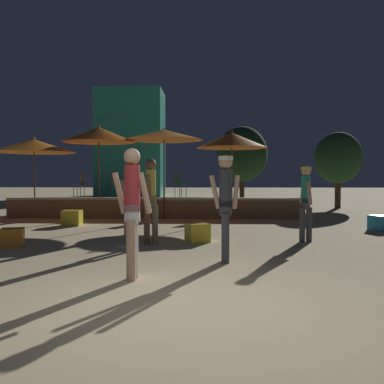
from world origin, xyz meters
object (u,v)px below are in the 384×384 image
(patio_umbrella_0, at_px, (99,135))
(patio_umbrella_3, at_px, (34,146))
(bistro_chair_1, at_px, (115,182))
(bistro_chair_3, at_px, (81,182))
(cube_seat_2, at_px, (72,218))
(frisbee_disc, at_px, (123,246))
(patio_umbrella_1, at_px, (232,140))
(patio_umbrella_2, at_px, (164,135))
(bistro_chair_0, at_px, (227,182))
(person_1, at_px, (151,197))
(cube_seat_1, at_px, (382,223))
(person_4, at_px, (225,201))
(person_2, at_px, (132,206))
(bistro_chair_2, at_px, (179,182))
(background_tree_0, at_px, (242,154))
(person_3, at_px, (306,200))
(background_tree_1, at_px, (338,158))
(cube_seat_0, at_px, (12,238))
(person_0, at_px, (129,198))
(cube_seat_3, at_px, (198,233))

(patio_umbrella_0, xyz_separation_m, patio_umbrella_3, (-2.31, -0.08, -0.40))
(bistro_chair_1, height_order, bistro_chair_3, same)
(cube_seat_2, distance_m, frisbee_disc, 4.60)
(patio_umbrella_1, xyz_separation_m, patio_umbrella_2, (-2.37, -0.13, 0.19))
(bistro_chair_0, distance_m, bistro_chair_1, 4.21)
(patio_umbrella_3, relative_size, frisbee_disc, 11.81)
(person_1, xyz_separation_m, frisbee_disc, (-0.55, -0.36, -1.02))
(bistro_chair_1, bearing_deg, person_1, -138.97)
(patio_umbrella_1, height_order, bistro_chair_1, patio_umbrella_1)
(cube_seat_1, xyz_separation_m, person_4, (-4.46, -4.59, 0.84))
(person_1, xyz_separation_m, person_2, (0.16, -3.17, 0.00))
(cube_seat_2, distance_m, bistro_chair_2, 4.37)
(person_2, xyz_separation_m, person_4, (1.37, 1.30, 0.01))
(patio_umbrella_0, height_order, bistro_chair_2, patio_umbrella_0)
(bistro_chair_3, distance_m, background_tree_0, 10.80)
(patio_umbrella_1, xyz_separation_m, patio_umbrella_3, (-7.03, -0.03, -0.17))
(cube_seat_1, xyz_separation_m, cube_seat_2, (-8.87, 0.88, 0.03))
(bistro_chair_2, distance_m, frisbee_disc, 7.06)
(cube_seat_2, xyz_separation_m, background_tree_0, (6.05, 11.80, 2.56))
(patio_umbrella_2, height_order, person_3, patio_umbrella_2)
(person_1, relative_size, background_tree_0, 0.42)
(frisbee_disc, relative_size, background_tree_1, 0.07)
(bistro_chair_3, bearing_deg, patio_umbrella_2, 22.12)
(bistro_chair_0, bearing_deg, background_tree_0, -109.09)
(cube_seat_0, relative_size, bistro_chair_1, 0.62)
(bistro_chair_1, bearing_deg, patio_umbrella_2, -95.94)
(person_4, relative_size, background_tree_0, 0.42)
(bistro_chair_0, distance_m, bistro_chair_3, 5.63)
(person_2, bearing_deg, cube_seat_0, 49.98)
(background_tree_0, bearing_deg, bistro_chair_2, -108.77)
(person_3, bearing_deg, bistro_chair_0, -90.61)
(cube_seat_2, xyz_separation_m, person_0, (2.12, -2.10, 0.70))
(bistro_chair_1, bearing_deg, person_4, -133.76)
(bistro_chair_3, bearing_deg, background_tree_1, 65.86)
(person_4, bearing_deg, person_1, 39.51)
(patio_umbrella_3, distance_m, person_2, 10.51)
(patio_umbrella_0, bearing_deg, bistro_chair_0, 11.85)
(person_2, distance_m, bistro_chair_2, 9.73)
(patio_umbrella_1, relative_size, cube_seat_0, 5.58)
(cube_seat_1, relative_size, person_2, 0.36)
(bistro_chair_3, bearing_deg, cube_seat_3, -10.32)
(cube_seat_3, relative_size, bistro_chair_3, 0.68)
(bistro_chair_1, distance_m, frisbee_disc, 7.50)
(frisbee_disc, distance_m, background_tree_0, 16.42)
(person_1, height_order, bistro_chair_2, person_1)
(cube_seat_0, height_order, cube_seat_1, cube_seat_1)
(bistro_chair_0, xyz_separation_m, background_tree_0, (1.22, 8.47, 1.51))
(person_1, distance_m, background_tree_0, 15.81)
(frisbee_disc, bearing_deg, patio_umbrella_1, 67.37)
(person_2, distance_m, bistro_chair_3, 11.04)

